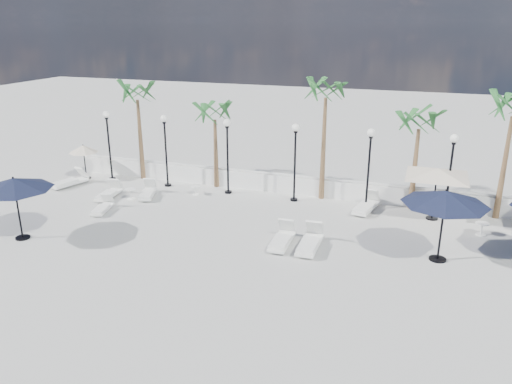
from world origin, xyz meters
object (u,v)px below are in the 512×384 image
(lounger_2, at_px, (103,207))
(lounger_3, at_px, (148,192))
(lounger_0, at_px, (70,181))
(parasol_cream_sq_a, at_px, (438,169))
(parasol_navy_left, at_px, (14,184))
(lounger_5, at_px, (282,239))
(parasol_cream_small, at_px, (83,149))
(lounger_4, at_px, (366,206))
(parasol_navy_mid, at_px, (445,198))
(lounger_6, at_px, (310,242))
(lounger_1, at_px, (109,193))

(lounger_2, xyz_separation_m, lounger_3, (0.91, 2.49, 0.03))
(lounger_3, bearing_deg, lounger_0, 157.96)
(lounger_3, bearing_deg, lounger_2, -130.04)
(parasol_cream_sq_a, bearing_deg, parasol_navy_left, -153.96)
(lounger_5, bearing_deg, parasol_cream_small, 157.53)
(lounger_0, height_order, lounger_3, lounger_0)
(lounger_4, height_order, parasol_navy_mid, parasol_navy_mid)
(lounger_0, height_order, parasol_navy_mid, parasol_navy_mid)
(lounger_5, relative_size, lounger_6, 0.96)
(lounger_0, bearing_deg, parasol_cream_small, 107.57)
(lounger_5, xyz_separation_m, parasol_cream_sq_a, (5.59, 4.86, 2.09))
(lounger_5, bearing_deg, lounger_3, 155.98)
(parasol_navy_left, relative_size, parasol_cream_small, 1.52)
(lounger_1, xyz_separation_m, parasol_cream_sq_a, (15.35, 2.35, 2.11))
(parasol_navy_left, xyz_separation_m, parasol_cream_sq_a, (15.78, 7.71, 0.02))
(lounger_5, bearing_deg, lounger_0, 163.23)
(lounger_5, bearing_deg, lounger_6, 0.51)
(parasol_navy_mid, relative_size, parasol_cream_sq_a, 0.60)
(lounger_3, bearing_deg, parasol_navy_left, -129.76)
(lounger_1, height_order, parasol_cream_sq_a, parasol_cream_sq_a)
(lounger_4, distance_m, parasol_cream_small, 15.61)
(lounger_0, distance_m, lounger_5, 13.34)
(lounger_0, distance_m, lounger_2, 4.79)
(lounger_0, relative_size, parasol_cream_sq_a, 0.42)
(lounger_5, bearing_deg, parasol_navy_mid, 4.58)
(parasol_navy_left, distance_m, parasol_cream_small, 8.19)
(lounger_1, distance_m, parasol_navy_left, 5.77)
(lounger_3, bearing_deg, lounger_4, -11.36)
(lounger_3, xyz_separation_m, parasol_cream_sq_a, (13.58, 1.60, 2.11))
(lounger_0, height_order, lounger_1, lounger_0)
(lounger_2, distance_m, lounger_6, 10.05)
(lounger_0, distance_m, lounger_1, 3.25)
(parasol_navy_mid, xyz_separation_m, parasol_cream_small, (-18.73, 4.20, -0.77))
(lounger_0, xyz_separation_m, lounger_6, (14.00, -3.39, 0.01))
(lounger_1, relative_size, lounger_2, 1.13)
(lounger_3, height_order, parasol_cream_small, parasol_cream_small)
(lounger_4, xyz_separation_m, lounger_5, (-2.66, -4.88, -0.01))
(lounger_3, distance_m, parasol_navy_mid, 14.25)
(lounger_5, distance_m, lounger_6, 1.12)
(lounger_1, xyz_separation_m, lounger_3, (1.77, 0.76, -0.00))
(lounger_2, height_order, lounger_3, lounger_3)
(parasol_cream_sq_a, bearing_deg, lounger_3, -173.30)
(lounger_3, distance_m, parasol_cream_small, 5.34)
(parasol_navy_mid, bearing_deg, parasol_cream_sq_a, 93.41)
(lounger_2, distance_m, parasol_cream_small, 5.89)
(lounger_0, distance_m, parasol_navy_left, 7.15)
(lounger_6, distance_m, parasol_cream_sq_a, 6.89)
(parasol_navy_mid, distance_m, parasol_cream_small, 19.21)
(parasol_navy_left, xyz_separation_m, parasol_cream_small, (-2.69, 7.71, -0.65))
(parasol_cream_small, bearing_deg, parasol_navy_left, -70.74)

